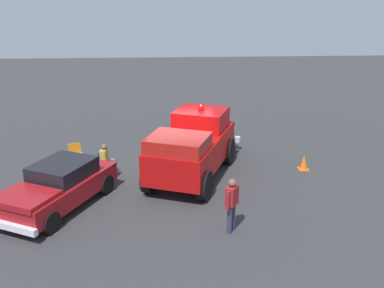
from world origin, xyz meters
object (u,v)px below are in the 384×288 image
vintage_fire_truck (194,145)px  spectator_seated (107,159)px  lawn_chair_by_car (76,155)px  classic_hot_rod (57,186)px  lawn_chair_near_truck (104,162)px  spectator_standing (232,202)px  traffic_cone (304,162)px

vintage_fire_truck → spectator_seated: size_ratio=4.91×
vintage_fire_truck → lawn_chair_by_car: vintage_fire_truck is taller
spectator_seated → classic_hot_rod: bearing=152.3°
spectator_seated → lawn_chair_near_truck: bearing=75.7°
classic_hot_rod → spectator_seated: classic_hot_rod is taller
vintage_fire_truck → classic_hot_rod: vintage_fire_truck is taller
lawn_chair_near_truck → lawn_chair_by_car: (0.81, 1.21, 0.00)m
classic_hot_rod → spectator_seated: bearing=-27.7°
vintage_fire_truck → classic_hot_rod: size_ratio=1.34×
lawn_chair_near_truck → spectator_standing: (-4.35, -4.23, 0.37)m
vintage_fire_truck → lawn_chair_by_car: (0.83, 4.61, -0.61)m
classic_hot_rod → lawn_chair_by_car: (3.32, 0.04, -0.16)m
spectator_standing → traffic_cone: spectator_standing is taller
vintage_fire_truck → traffic_cone: bearing=-87.2°
classic_hot_rod → spectator_standing: 5.71m
classic_hot_rod → spectator_standing: spectator_standing is taller
vintage_fire_truck → lawn_chair_near_truck: 3.46m
vintage_fire_truck → spectator_seated: (-0.02, 3.28, -0.50)m
lawn_chair_near_truck → traffic_cone: 7.76m
vintage_fire_truck → lawn_chair_by_car: size_ratio=6.21×
classic_hot_rod → traffic_cone: size_ratio=7.45×
lawn_chair_by_car → traffic_cone: (-0.61, -8.96, -0.28)m
lawn_chair_by_car → lawn_chair_near_truck: bearing=-124.0°
spectator_seated → traffic_cone: spectator_seated is taller
traffic_cone → spectator_standing: bearing=142.3°
vintage_fire_truck → spectator_seated: 3.32m
vintage_fire_truck → lawn_chair_by_car: bearing=79.8°
lawn_chair_near_truck → lawn_chair_by_car: size_ratio=1.00×
spectator_standing → traffic_cone: 5.79m
lawn_chair_near_truck → traffic_cone: lawn_chair_near_truck is taller
classic_hot_rod → lawn_chair_by_car: size_ratio=4.63×
spectator_seated → spectator_standing: (-4.32, -4.11, 0.27)m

